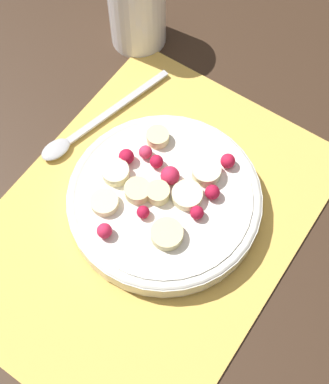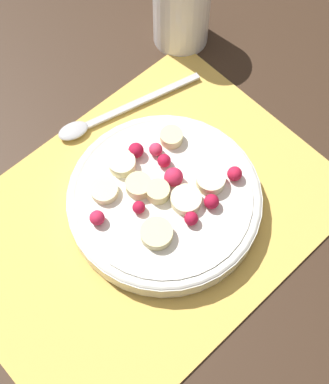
{
  "view_description": "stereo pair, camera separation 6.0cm",
  "coord_description": "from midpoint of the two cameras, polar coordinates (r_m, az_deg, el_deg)",
  "views": [
    {
      "loc": [
        0.2,
        0.16,
        0.58
      ],
      "look_at": [
        -0.03,
        0.01,
        0.04
      ],
      "focal_mm": 50.0,
      "sensor_mm": 36.0,
      "label": 1
    },
    {
      "loc": [
        0.16,
        0.2,
        0.58
      ],
      "look_at": [
        -0.03,
        0.01,
        0.04
      ],
      "focal_mm": 50.0,
      "sensor_mm": 36.0,
      "label": 2
    }
  ],
  "objects": [
    {
      "name": "fruit_bowl",
      "position": [
        0.61,
        2.76,
        -0.95
      ],
      "size": [
        0.22,
        0.22,
        0.05
      ],
      "color": "silver",
      "rests_on": "placemat"
    },
    {
      "name": "placemat",
      "position": [
        0.63,
        0.53,
        -3.05
      ],
      "size": [
        0.44,
        0.32,
        0.01
      ],
      "color": "#E0B251",
      "rests_on": "ground_plane"
    },
    {
      "name": "ground_plane",
      "position": [
        0.63,
        0.53,
        -3.16
      ],
      "size": [
        3.0,
        3.0,
        0.0
      ],
      "primitive_type": "plane",
      "color": "#382619"
    },
    {
      "name": "spoon",
      "position": [
        0.69,
        -4.0,
        7.72
      ],
      "size": [
        0.2,
        0.07,
        0.01
      ],
      "rotation": [
        0.0,
        0.0,
        6.04
      ],
      "color": "#B2B2B7",
      "rests_on": "placemat"
    },
    {
      "name": "drinking_glass",
      "position": [
        0.75,
        4.26,
        18.96
      ],
      "size": [
        0.08,
        0.08,
        0.11
      ],
      "color": "white",
      "rests_on": "ground_plane"
    }
  ]
}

